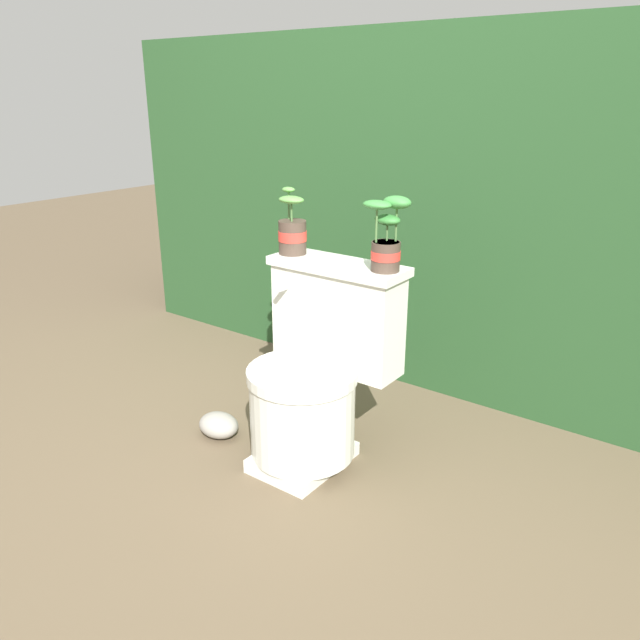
% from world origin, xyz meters
% --- Properties ---
extents(ground_plane, '(12.00, 12.00, 0.00)m').
position_xyz_m(ground_plane, '(0.00, 0.00, 0.00)').
color(ground_plane, brown).
extents(hedge_backdrop, '(3.34, 0.88, 1.48)m').
position_xyz_m(hedge_backdrop, '(0.00, 1.20, 0.74)').
color(hedge_backdrop, '#234723').
rests_on(hedge_backdrop, ground).
extents(toilet, '(0.49, 0.48, 0.69)m').
position_xyz_m(toilet, '(-0.02, 0.06, 0.31)').
color(toilet, silver).
rests_on(toilet, ground).
extents(potted_plant_left, '(0.11, 0.10, 0.23)m').
position_xyz_m(potted_plant_left, '(-0.21, 0.18, 0.77)').
color(potted_plant_left, '#47382D').
rests_on(potted_plant_left, toilet).
extents(potted_plant_midleft, '(0.14, 0.12, 0.24)m').
position_xyz_m(potted_plant_midleft, '(0.17, 0.18, 0.80)').
color(potted_plant_midleft, '#47382D').
rests_on(potted_plant_midleft, toilet).
extents(garden_stone, '(0.16, 0.13, 0.09)m').
position_xyz_m(garden_stone, '(-0.39, -0.06, 0.04)').
color(garden_stone, gray).
rests_on(garden_stone, ground).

